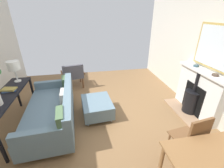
{
  "coord_description": "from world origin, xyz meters",
  "views": [
    {
      "loc": [
        0.19,
        2.72,
        2.18
      ],
      "look_at": [
        -0.32,
        -0.05,
        0.83
      ],
      "focal_mm": 24.18,
      "sensor_mm": 36.0,
      "label": 1
    }
  ],
  "objects": [
    {
      "name": "dining_chair_near_fireplace",
      "position": [
        -1.24,
        1.33,
        0.55
      ],
      "size": [
        0.45,
        0.45,
        0.93
      ],
      "color": "brown",
      "rests_on": "ground"
    },
    {
      "name": "mantel_bowl_far",
      "position": [
        -2.26,
        0.43,
        1.08
      ],
      "size": [
        0.12,
        0.12,
        0.04
      ],
      "color": "#47382D",
      "rests_on": "fireplace"
    },
    {
      "name": "console_table",
      "position": [
        1.72,
        -0.04,
        0.68
      ],
      "size": [
        0.41,
        1.75,
        0.77
      ],
      "color": "black",
      "rests_on": "ground"
    },
    {
      "name": "book_stack",
      "position": [
        1.72,
        -0.24,
        0.79
      ],
      "size": [
        0.28,
        0.22,
        0.05
      ],
      "color": "#38517F",
      "rests_on": "console_table"
    },
    {
      "name": "table_lamp_near_end",
      "position": [
        1.72,
        -0.69,
        1.13
      ],
      "size": [
        0.26,
        0.26,
        0.47
      ],
      "color": "white",
      "rests_on": "console_table"
    },
    {
      "name": "ottoman",
      "position": [
        0.01,
        -0.16,
        0.24
      ],
      "size": [
        0.7,
        0.84,
        0.38
      ],
      "color": "#B2B2B7",
      "rests_on": "ground"
    },
    {
      "name": "ground_plane",
      "position": [
        0.0,
        0.0,
        -0.0
      ],
      "size": [
        4.87,
        5.93,
        0.01
      ],
      "primitive_type": "cube",
      "color": "olive"
    },
    {
      "name": "fireplace",
      "position": [
        -2.24,
        0.12,
        0.47
      ],
      "size": [
        0.54,
        1.34,
        1.06
      ],
      "color": "#9E7A5B",
      "rests_on": "ground"
    },
    {
      "name": "armchair_accent",
      "position": [
        0.6,
        -1.74,
        0.45
      ],
      "size": [
        0.77,
        0.68,
        0.78
      ],
      "color": "brown",
      "rests_on": "ground"
    },
    {
      "name": "wall_left",
      "position": [
        -2.44,
        0.0,
        1.35
      ],
      "size": [
        0.12,
        5.93,
        2.71
      ],
      "primitive_type": "cube",
      "color": "beige",
      "rests_on": "ground"
    },
    {
      "name": "mantel_bowl_near",
      "position": [
        -2.26,
        -0.12,
        1.08
      ],
      "size": [
        0.12,
        0.12,
        0.04
      ],
      "color": "#334C56",
      "rests_on": "fireplace"
    },
    {
      "name": "sofa",
      "position": [
        0.92,
        -0.04,
        0.33
      ],
      "size": [
        1.03,
        1.99,
        0.79
      ],
      "color": "#B2B2B7",
      "rests_on": "ground"
    },
    {
      "name": "mirror_over_mantel",
      "position": [
        -2.35,
        0.12,
        1.56
      ],
      "size": [
        0.04,
        0.92,
        0.87
      ],
      "color": "tan"
    }
  ]
}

